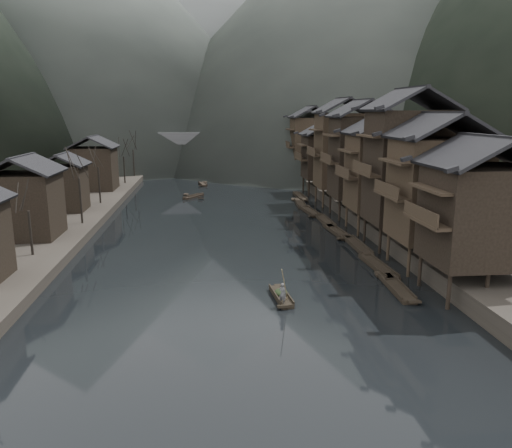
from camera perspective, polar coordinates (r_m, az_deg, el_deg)
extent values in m
plane|color=black|center=(43.72, -2.36, -5.20)|extent=(300.00, 300.00, 0.00)
cube|color=#2D2823|center=(90.54, 18.79, 4.10)|extent=(40.00, 200.00, 1.80)
cube|color=#2D2823|center=(88.77, -27.24, 3.00)|extent=(40.00, 200.00, 1.20)
cylinder|color=black|center=(37.28, 21.18, -7.20)|extent=(0.30, 0.30, 2.90)
cylinder|color=black|center=(41.37, 18.22, -5.02)|extent=(0.30, 0.30, 2.90)
cylinder|color=black|center=(38.58, 24.85, -6.87)|extent=(0.30, 0.30, 2.90)
cylinder|color=black|center=(42.54, 21.62, -4.80)|extent=(0.30, 0.30, 2.90)
cube|color=black|center=(39.53, 24.21, 0.92)|extent=(7.00, 6.00, 7.06)
cube|color=#2F251A|center=(37.78, 18.89, 0.31)|extent=(1.20, 5.70, 0.25)
cylinder|color=#2F251A|center=(43.30, 17.06, -4.15)|extent=(0.30, 0.30, 2.90)
cylinder|color=#2F251A|center=(47.58, 14.87, -2.51)|extent=(0.30, 0.30, 2.90)
cylinder|color=#2F251A|center=(44.42, 20.35, -3.97)|extent=(0.30, 0.30, 2.90)
cylinder|color=#2F251A|center=(48.60, 17.91, -2.38)|extent=(0.30, 0.30, 2.90)
cube|color=#2F251A|center=(45.50, 19.99, 3.71)|extent=(7.00, 6.00, 8.65)
cube|color=#2F251A|center=(43.99, 15.23, 3.18)|extent=(1.20, 5.70, 0.25)
cylinder|color=black|center=(49.57, 13.99, -1.85)|extent=(0.30, 0.30, 2.90)
cylinder|color=black|center=(53.98, 12.31, -0.58)|extent=(0.30, 0.30, 2.90)
cylinder|color=black|center=(50.55, 16.93, -1.74)|extent=(0.30, 0.30, 2.90)
cylinder|color=black|center=(54.88, 15.04, -0.50)|extent=(0.30, 0.30, 2.90)
cube|color=black|center=(51.70, 16.77, 6.22)|extent=(7.00, 6.00, 10.95)
cube|color=#2F251A|center=(50.38, 12.50, 5.68)|extent=(1.20, 5.70, 0.25)
cylinder|color=#2F251A|center=(56.02, 11.63, -0.06)|extent=(0.30, 0.30, 2.90)
cylinder|color=#2F251A|center=(60.51, 10.30, 0.94)|extent=(0.30, 0.30, 2.90)
cylinder|color=#2F251A|center=(56.89, 14.27, 0.00)|extent=(0.30, 0.30, 2.90)
cylinder|color=#2F251A|center=(61.32, 12.77, 0.99)|extent=(0.30, 0.30, 2.90)
cube|color=#2F251A|center=(58.33, 14.10, 5.81)|extent=(7.00, 6.00, 8.40)
cube|color=#2F251A|center=(57.16, 10.28, 5.43)|extent=(1.20, 5.70, 0.25)
cylinder|color=black|center=(63.53, 9.52, 1.53)|extent=(0.30, 0.30, 2.90)
cylinder|color=black|center=(68.09, 8.47, 2.32)|extent=(0.30, 0.30, 2.90)
cylinder|color=black|center=(64.30, 11.88, 1.57)|extent=(0.30, 0.30, 2.90)
cylinder|color=black|center=(68.81, 10.70, 2.34)|extent=(0.30, 0.30, 2.90)
cube|color=black|center=(65.79, 11.81, 7.44)|extent=(7.00, 6.00, 10.17)
cube|color=#2F251A|center=(64.75, 8.38, 7.04)|extent=(1.20, 5.70, 0.25)
cylinder|color=#2F251A|center=(72.11, 7.67, 2.92)|extent=(0.30, 0.30, 2.90)
cylinder|color=#2F251A|center=(76.72, 6.85, 3.54)|extent=(0.30, 0.30, 2.90)
cylinder|color=#2F251A|center=(72.79, 9.78, 2.94)|extent=(0.30, 0.30, 2.90)
cylinder|color=#2F251A|center=(77.36, 8.85, 3.55)|extent=(0.30, 0.30, 2.90)
cube|color=#2F251A|center=(74.38, 9.75, 8.28)|extent=(7.00, 6.00, 10.60)
cube|color=#2F251A|center=(73.47, 6.69, 7.91)|extent=(1.20, 5.70, 0.25)
cylinder|color=black|center=(81.74, 6.07, 4.12)|extent=(0.30, 0.30, 2.90)
cylinder|color=black|center=(86.40, 5.43, 4.60)|extent=(0.30, 0.30, 2.90)
cylinder|color=black|center=(82.34, 7.95, 4.13)|extent=(0.30, 0.30, 2.90)
cylinder|color=black|center=(86.97, 7.22, 4.61)|extent=(0.30, 0.30, 2.90)
cube|color=black|center=(84.17, 7.90, 7.63)|extent=(7.00, 6.00, 7.05)
cube|color=#2F251A|center=(83.37, 5.20, 7.40)|extent=(1.20, 5.70, 0.25)
cylinder|color=#2F251A|center=(93.41, 4.59, 5.23)|extent=(0.30, 0.30, 2.90)
cylinder|color=#2F251A|center=(98.10, 4.09, 5.60)|extent=(0.30, 0.30, 2.90)
cylinder|color=#2F251A|center=(93.93, 6.25, 5.24)|extent=(0.30, 0.30, 2.90)
cylinder|color=#2F251A|center=(98.60, 5.68, 5.60)|extent=(0.30, 0.30, 2.90)
cube|color=#2F251A|center=(95.75, 6.25, 9.07)|extent=(7.00, 6.00, 9.69)
cube|color=#2F251A|center=(95.04, 3.85, 8.80)|extent=(1.20, 5.70, 0.25)
cube|color=black|center=(55.38, -24.76, 2.20)|extent=(6.00, 6.00, 6.50)
cube|color=black|center=(68.65, -21.02, 4.06)|extent=(5.00, 5.00, 5.80)
cube|color=black|center=(85.94, -17.96, 6.22)|extent=(6.50, 6.50, 6.80)
cylinder|color=black|center=(48.14, -23.28, -0.63)|extent=(0.24, 0.24, 3.99)
cylinder|color=black|center=(60.14, -19.74, 2.73)|extent=(0.24, 0.24, 5.16)
cylinder|color=black|center=(72.85, -17.29, 4.47)|extent=(0.24, 0.24, 5.00)
cylinder|color=black|center=(92.23, -14.88, 6.16)|extent=(0.24, 0.24, 4.71)
cylinder|color=black|center=(101.94, -14.02, 6.93)|extent=(0.24, 0.24, 5.18)
cube|color=black|center=(40.36, 15.69, -7.02)|extent=(1.36, 6.41, 0.30)
cube|color=black|center=(40.30, 15.71, -6.78)|extent=(1.41, 6.28, 0.10)
cube|color=black|center=(42.97, 14.08, -5.51)|extent=(0.97, 0.82, 0.33)
cube|color=black|center=(37.72, 17.56, -8.33)|extent=(0.97, 0.82, 0.33)
cube|color=black|center=(45.13, 13.76, -4.79)|extent=(1.44, 7.12, 0.30)
cube|color=black|center=(45.08, 13.78, -4.57)|extent=(1.49, 6.98, 0.10)
cube|color=black|center=(48.21, 12.64, -3.43)|extent=(0.98, 0.91, 0.35)
cube|color=black|center=(42.02, 15.08, -5.99)|extent=(0.98, 0.91, 0.35)
cube|color=black|center=(51.68, 11.48, -2.44)|extent=(1.14, 7.49, 0.30)
cube|color=black|center=(51.64, 11.49, -2.25)|extent=(1.19, 7.34, 0.10)
cube|color=black|center=(54.98, 10.42, -1.33)|extent=(0.94, 0.92, 0.36)
cube|color=black|center=(48.35, 12.70, -3.39)|extent=(0.94, 0.92, 0.36)
cube|color=black|center=(57.26, 9.14, -0.86)|extent=(1.58, 7.01, 0.30)
cube|color=black|center=(57.22, 9.14, -0.69)|extent=(1.63, 6.88, 0.10)
cube|color=black|center=(60.42, 8.56, 0.01)|extent=(0.99, 0.92, 0.35)
cube|color=black|center=(54.05, 9.79, -1.55)|extent=(0.99, 0.92, 0.35)
cube|color=black|center=(62.42, 7.91, 0.31)|extent=(1.12, 7.12, 0.30)
cube|color=black|center=(62.38, 7.92, 0.47)|extent=(1.17, 6.98, 0.10)
cube|color=black|center=(65.64, 7.22, 1.07)|extent=(0.94, 0.88, 0.35)
cube|color=black|center=(59.16, 8.69, -0.27)|extent=(0.94, 0.88, 0.35)
cube|color=black|center=(68.14, 6.16, 1.41)|extent=(1.64, 6.54, 0.30)
cube|color=black|center=(68.11, 6.16, 1.56)|extent=(1.68, 6.42, 0.10)
cube|color=black|center=(71.14, 5.86, 2.01)|extent=(1.00, 0.87, 0.34)
cube|color=black|center=(65.10, 6.49, 0.99)|extent=(1.00, 0.87, 0.34)
cube|color=black|center=(74.20, 5.06, 2.36)|extent=(1.66, 6.90, 0.30)
cube|color=black|center=(74.17, 5.06, 2.50)|extent=(1.71, 6.77, 0.10)
cube|color=black|center=(77.29, 4.41, 2.90)|extent=(1.00, 0.91, 0.35)
cube|color=black|center=(71.08, 5.76, 2.00)|extent=(1.00, 0.91, 0.35)
cube|color=black|center=(79.97, 5.05, 3.12)|extent=(1.12, 7.54, 0.30)
cube|color=black|center=(79.94, 5.05, 3.25)|extent=(1.18, 7.39, 0.10)
cube|color=black|center=(83.46, 4.58, 3.63)|extent=(0.94, 0.92, 0.36)
cube|color=black|center=(76.45, 5.56, 2.77)|extent=(0.94, 0.92, 0.36)
cube|color=black|center=(80.47, -7.17, 3.13)|extent=(3.37, 4.44, 0.30)
cube|color=black|center=(80.44, -7.17, 3.25)|extent=(3.36, 4.39, 0.10)
cube|color=black|center=(82.33, -7.98, 3.42)|extent=(1.03, 0.95, 0.29)
cube|color=black|center=(78.58, -6.31, 3.02)|extent=(1.03, 0.95, 0.29)
cube|color=black|center=(94.03, -6.10, 4.54)|extent=(1.68, 4.67, 0.30)
cube|color=black|center=(94.00, -6.10, 4.65)|extent=(1.72, 4.58, 0.10)
cube|color=black|center=(96.15, -5.90, 4.81)|extent=(0.93, 0.70, 0.29)
cube|color=black|center=(91.87, -6.32, 4.43)|extent=(0.93, 0.70, 0.29)
cube|color=black|center=(102.51, -4.00, 5.26)|extent=(1.40, 5.66, 0.30)
cube|color=black|center=(102.49, -4.00, 5.36)|extent=(1.44, 5.55, 0.10)
cube|color=black|center=(105.16, -3.94, 5.53)|extent=(0.90, 0.75, 0.32)
cube|color=black|center=(99.83, -4.06, 5.14)|extent=(0.90, 0.75, 0.32)
cube|color=#4C4C4F|center=(113.72, -4.55, 9.56)|extent=(40.00, 6.00, 1.60)
cube|color=#4C4C4F|center=(110.96, -4.53, 10.15)|extent=(40.00, 0.50, 1.00)
cube|color=#4C4C4F|center=(116.36, -4.59, 10.27)|extent=(40.00, 0.50, 1.00)
cube|color=#4C4C4F|center=(114.59, -11.59, 7.36)|extent=(3.20, 6.00, 6.40)
cube|color=#4C4C4F|center=(114.01, -6.80, 7.50)|extent=(3.20, 6.00, 6.40)
cube|color=#4C4C4F|center=(114.19, -2.24, 7.59)|extent=(3.20, 6.00, 6.40)
cube|color=#4C4C4F|center=(115.15, 2.53, 7.63)|extent=(3.20, 6.00, 6.40)
cone|color=#474F49|center=(183.83, 13.69, 22.76)|extent=(195.00, 195.00, 92.93)
cone|color=#474F49|center=(185.66, -22.11, 21.86)|extent=(168.00, 168.00, 91.25)
cone|color=gray|center=(256.52, -5.51, 24.01)|extent=(320.00, 320.00, 127.56)
cube|color=black|center=(37.11, 2.89, -8.30)|extent=(1.27, 4.25, 0.30)
cube|color=black|center=(37.05, 2.89, -8.04)|extent=(1.31, 4.17, 0.10)
cube|color=black|center=(38.94, 2.71, -7.05)|extent=(0.82, 0.59, 0.28)
cube|color=black|center=(35.19, 3.09, -9.27)|extent=(0.82, 0.59, 0.28)
ellipsoid|color=black|center=(37.10, 2.88, -7.35)|extent=(1.00, 1.31, 0.60)
imported|color=#535355|center=(35.25, 3.06, -7.61)|extent=(0.68, 0.66, 1.57)
cylinder|color=#8C7A51|center=(34.44, 3.45, -3.45)|extent=(0.99, 2.36, 3.75)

